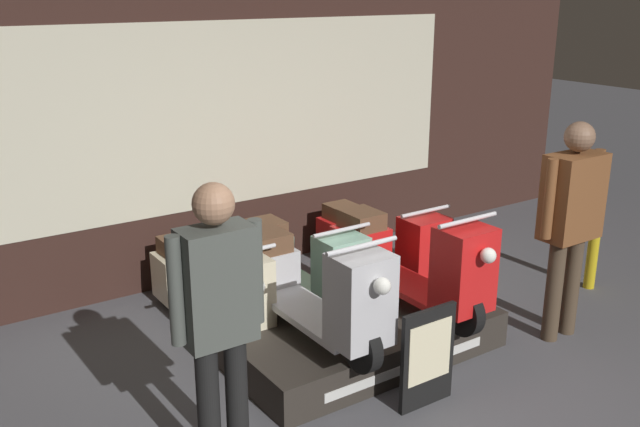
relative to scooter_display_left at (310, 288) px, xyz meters
name	(u,v)px	position (x,y,z in m)	size (l,w,h in m)	color
ground_plane	(451,420)	(0.41, -1.06, -0.64)	(30.00, 30.00, 0.00)	#4C4C51
shop_wall_back	(225,109)	(0.41, 2.05, 0.96)	(9.17, 0.09, 3.20)	#331E19
display_platform	(359,335)	(0.46, 0.01, -0.50)	(2.03, 1.14, 0.29)	#2D2823
scooter_display_left	(310,288)	(0.00, 0.00, 0.00)	(0.54, 1.67, 0.88)	black
scooter_display_right	(408,262)	(0.91, 0.00, 0.00)	(0.54, 1.67, 0.88)	black
scooter_backrow_0	(210,289)	(-0.32, 0.98, -0.29)	(0.54, 1.67, 0.88)	black
scooter_backrow_1	(301,266)	(0.55, 0.98, -0.29)	(0.54, 1.67, 0.88)	black
scooter_backrow_2	(380,247)	(1.43, 0.98, -0.29)	(0.54, 1.67, 0.88)	black
person_left_browsing	(218,311)	(-1.03, -0.67, 0.37)	(0.55, 0.23, 1.73)	black
person_right_browsing	(571,212)	(1.95, -0.67, 0.40)	(0.63, 0.26, 1.74)	#473828
price_sign_board	(428,357)	(0.39, -0.83, -0.29)	(0.44, 0.04, 0.70)	black
street_bollard	(595,234)	(2.97, -0.21, -0.11)	(0.10, 0.10, 1.07)	gold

